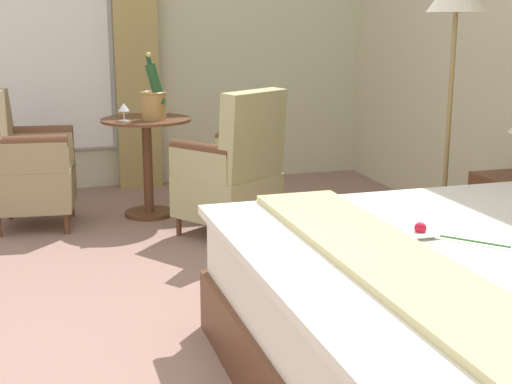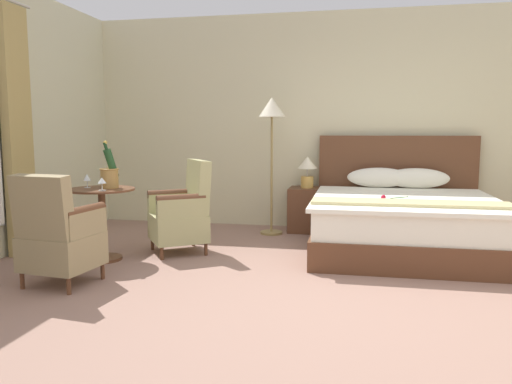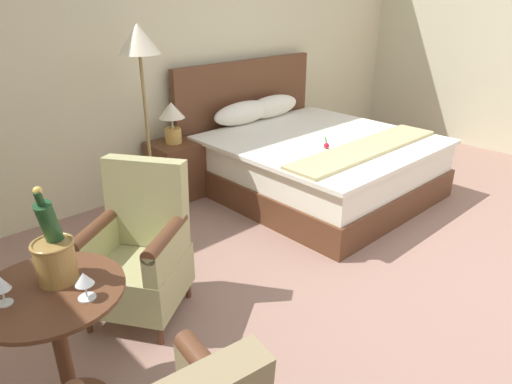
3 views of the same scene
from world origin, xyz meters
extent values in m
plane|color=#957162|center=(0.00, 0.00, 0.00)|extent=(8.25, 8.25, 0.00)
cube|color=beige|center=(0.00, 3.05, 1.40)|extent=(6.87, 0.12, 2.81)
cube|color=brown|center=(0.65, 1.82, 0.14)|extent=(1.85, 2.05, 0.28)
cube|color=white|center=(0.65, 1.82, 0.42)|extent=(1.80, 1.99, 0.27)
cube|color=white|center=(0.65, 1.76, 0.57)|extent=(1.89, 1.93, 0.04)
cube|color=#C4B67F|center=(0.65, 1.25, 0.60)|extent=(1.85, 0.37, 0.03)
cube|color=brown|center=(0.65, 2.88, 0.75)|extent=(1.94, 0.08, 0.94)
ellipsoid|color=white|center=(0.43, 2.68, 0.71)|extent=(0.78, 0.25, 0.26)
ellipsoid|color=white|center=(0.87, 2.68, 0.71)|extent=(0.78, 0.24, 0.26)
cylinder|color=#2D6628|center=(0.55, 1.64, 0.60)|extent=(0.27, 0.23, 0.01)
sphere|color=red|center=(0.42, 1.53, 0.62)|extent=(0.05, 0.05, 0.05)
ellipsoid|color=#33702D|center=(0.55, 1.33, 0.61)|extent=(0.03, 0.05, 0.01)
cube|color=white|center=(0.45, 1.52, 0.60)|extent=(0.08, 0.11, 0.00)
cube|color=brown|center=(-0.46, 2.70, 0.28)|extent=(0.45, 0.46, 0.56)
sphere|color=#B7B2A8|center=(-0.22, 2.70, 0.40)|extent=(0.02, 0.02, 0.02)
cylinder|color=gold|center=(-0.46, 2.70, 0.64)|extent=(0.16, 0.16, 0.15)
cylinder|color=#B7B2A8|center=(-0.46, 2.70, 0.76)|extent=(0.02, 0.02, 0.10)
cone|color=#EFE5C6|center=(-0.46, 2.70, 0.89)|extent=(0.25, 0.25, 0.15)
cylinder|color=olive|center=(-0.88, 2.44, 0.01)|extent=(0.28, 0.28, 0.03)
cylinder|color=olive|center=(-0.88, 2.44, 0.74)|extent=(0.03, 0.03, 1.42)
cone|color=#EFE5C6|center=(-0.88, 2.44, 1.57)|extent=(0.34, 0.34, 0.24)
cylinder|color=brown|center=(-2.32, 0.86, 0.35)|extent=(0.07, 0.07, 0.70)
cylinder|color=brown|center=(-2.32, 0.86, 0.71)|extent=(0.65, 0.65, 0.02)
cylinder|color=#A27A3F|center=(-2.26, 0.91, 0.82)|extent=(0.17, 0.17, 0.19)
torus|color=#A27A3F|center=(-2.26, 0.91, 0.91)|extent=(0.19, 0.19, 0.02)
cylinder|color=white|center=(-2.26, 0.91, 0.89)|extent=(0.15, 0.15, 0.03)
cylinder|color=#1E4723|center=(-2.24, 0.93, 0.97)|extent=(0.13, 0.13, 0.31)
cylinder|color=#193D1E|center=(-2.28, 0.89, 1.14)|extent=(0.05, 0.05, 0.08)
sphere|color=gold|center=(-2.28, 0.89, 1.17)|extent=(0.04, 0.04, 0.04)
cylinder|color=white|center=(-2.49, 0.89, 0.72)|extent=(0.06, 0.06, 0.01)
cylinder|color=white|center=(-2.49, 0.89, 0.76)|extent=(0.01, 0.01, 0.07)
cone|color=white|center=(-2.49, 0.89, 0.83)|extent=(0.08, 0.08, 0.07)
cylinder|color=white|center=(-2.22, 0.70, 0.72)|extent=(0.08, 0.08, 0.01)
cylinder|color=white|center=(-2.22, 0.70, 0.76)|extent=(0.01, 0.01, 0.07)
cone|color=white|center=(-2.22, 0.70, 0.82)|extent=(0.08, 0.08, 0.06)
cylinder|color=brown|center=(-2.01, 1.36, 0.07)|extent=(0.04, 0.04, 0.13)
cylinder|color=brown|center=(-1.75, 0.97, 0.07)|extent=(0.04, 0.04, 0.13)
cylinder|color=brown|center=(-1.63, 1.62, 0.07)|extent=(0.04, 0.04, 0.13)
cylinder|color=brown|center=(-1.37, 1.23, 0.07)|extent=(0.04, 0.04, 0.13)
cube|color=tan|center=(-1.69, 1.30, 0.27)|extent=(0.76, 0.76, 0.28)
cube|color=tan|center=(-1.51, 1.42, 0.70)|extent=(0.42, 0.52, 0.58)
cube|color=tan|center=(-1.83, 1.47, 0.51)|extent=(0.46, 0.35, 0.20)
cylinder|color=brown|center=(-1.83, 1.47, 0.61)|extent=(0.46, 0.35, 0.09)
cube|color=tan|center=(-1.58, 1.10, 0.51)|extent=(0.46, 0.35, 0.20)
cylinder|color=brown|center=(-1.58, 1.10, 0.61)|extent=(0.46, 0.35, 0.09)
cylinder|color=brown|center=(-2.05, 0.06, 0.63)|extent=(0.15, 0.49, 0.09)
camera|label=1|loc=(2.79, 0.13, 1.41)|focal=50.00mm
camera|label=2|loc=(0.13, -3.63, 1.29)|focal=35.00mm
camera|label=3|loc=(-2.78, -0.96, 1.92)|focal=32.00mm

